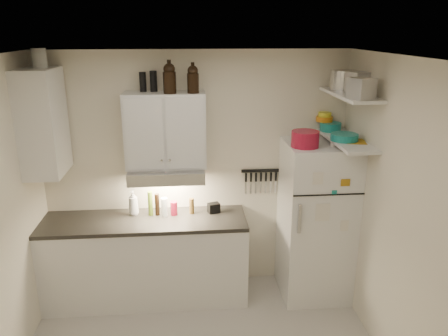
{
  "coord_description": "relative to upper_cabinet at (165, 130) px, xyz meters",
  "views": [
    {
      "loc": [
        -0.09,
        -2.97,
        2.8
      ],
      "look_at": [
        0.25,
        0.9,
        1.55
      ],
      "focal_mm": 35.0,
      "sensor_mm": 36.0,
      "label": 1
    }
  ],
  "objects": [
    {
      "name": "right_wall",
      "position": [
        1.91,
        -1.33,
        -0.53
      ],
      "size": [
        0.02,
        3.0,
        2.6
      ],
      "primitive_type": "cube",
      "color": "beige",
      "rests_on": "ground"
    },
    {
      "name": "clear_bottle",
      "position": [
        -0.04,
        -0.07,
        -0.8
      ],
      "size": [
        0.07,
        0.07,
        0.2
      ],
      "primitive_type": "cylinder",
      "rotation": [
        0.0,
        0.0,
        -0.09
      ],
      "color": "silver",
      "rests_on": "countertop"
    },
    {
      "name": "back_wall",
      "position": [
        0.3,
        0.18,
        -0.53
      ],
      "size": [
        3.2,
        0.02,
        2.6
      ],
      "primitive_type": "cube",
      "color": "beige",
      "rests_on": "ground"
    },
    {
      "name": "base_cabinet",
      "position": [
        -0.25,
        -0.14,
        -1.39
      ],
      "size": [
        2.1,
        0.6,
        0.88
      ],
      "primitive_type": "cube",
      "color": "white",
      "rests_on": "floor"
    },
    {
      "name": "caddy",
      "position": [
        0.48,
        -0.02,
        -0.85
      ],
      "size": [
        0.14,
        0.12,
        0.1
      ],
      "primitive_type": "cube",
      "rotation": [
        0.0,
        0.0,
        0.32
      ],
      "color": "black",
      "rests_on": "countertop"
    },
    {
      "name": "side_jar",
      "position": [
        -1.1,
        -0.1,
        0.71
      ],
      "size": [
        0.17,
        0.17,
        0.18
      ],
      "primitive_type": "cylinder",
      "rotation": [
        0.0,
        0.0,
        -0.38
      ],
      "color": "silver",
      "rests_on": "side_cabinet"
    },
    {
      "name": "thermos_a",
      "position": [
        -0.1,
        0.07,
        0.48
      ],
      "size": [
        0.07,
        0.07,
        0.2
      ],
      "primitive_type": "cylinder",
      "rotation": [
        0.0,
        0.0,
        0.01
      ],
      "color": "black",
      "rests_on": "upper_cabinet"
    },
    {
      "name": "red_jar",
      "position": [
        0.06,
        -0.04,
        -0.83
      ],
      "size": [
        0.09,
        0.09,
        0.15
      ],
      "primitive_type": "cylinder",
      "rotation": [
        0.0,
        0.0,
        0.21
      ],
      "color": "maroon",
      "rests_on": "countertop"
    },
    {
      "name": "dutch_oven",
      "position": [
        1.35,
        -0.3,
        -0.05
      ],
      "size": [
        0.33,
        0.33,
        0.16
      ],
      "primitive_type": "cylinder",
      "rotation": [
        0.0,
        0.0,
        -0.26
      ],
      "color": "maroon",
      "rests_on": "fridge"
    },
    {
      "name": "bowl_teal",
      "position": [
        1.7,
        0.03,
        -0.01
      ],
      "size": [
        0.22,
        0.22,
        0.09
      ],
      "primitive_type": "cylinder",
      "color": "#17817A",
      "rests_on": "shelf_lo"
    },
    {
      "name": "side_cabinet",
      "position": [
        -1.14,
        -0.14,
        0.12
      ],
      "size": [
        0.33,
        0.55,
        1.0
      ],
      "primitive_type": "cube",
      "color": "white",
      "rests_on": "left_wall"
    },
    {
      "name": "countertop",
      "position": [
        -0.25,
        -0.14,
        -0.93
      ],
      "size": [
        2.1,
        0.62,
        0.04
      ],
      "primitive_type": "cube",
      "color": "#292723",
      "rests_on": "base_cabinet"
    },
    {
      "name": "soap_bottle",
      "position": [
        -0.37,
        -0.0,
        -0.75
      ],
      "size": [
        0.15,
        0.15,
        0.3
      ],
      "primitive_type": "imported",
      "rotation": [
        0.0,
        0.0,
        -0.37
      ],
      "color": "white",
      "rests_on": "countertop"
    },
    {
      "name": "tin_a",
      "position": [
        1.82,
        -0.32,
        0.49
      ],
      "size": [
        0.24,
        0.23,
        0.2
      ],
      "primitive_type": "cube",
      "rotation": [
        0.0,
        0.0,
        0.31
      ],
      "color": "#AAAAAD",
      "rests_on": "shelf_hi"
    },
    {
      "name": "upper_cabinet",
      "position": [
        0.0,
        0.0,
        0.0
      ],
      "size": [
        0.8,
        0.33,
        0.75
      ],
      "primitive_type": "cube",
      "color": "white",
      "rests_on": "back_wall"
    },
    {
      "name": "bowl_orange",
      "position": [
        1.66,
        0.1,
        0.06
      ],
      "size": [
        0.17,
        0.17,
        0.05
      ],
      "primitive_type": "cylinder",
      "color": "orange",
      "rests_on": "bowl_teal"
    },
    {
      "name": "shelf_hi",
      "position": [
        1.75,
        -0.31,
        0.38
      ],
      "size": [
        0.3,
        0.95,
        0.03
      ],
      "primitive_type": "cube",
      "color": "white",
      "rests_on": "right_wall"
    },
    {
      "name": "oil_bottle",
      "position": [
        -0.19,
        -0.03,
        -0.77
      ],
      "size": [
        0.06,
        0.06,
        0.26
      ],
      "primitive_type": "cylinder",
      "rotation": [
        0.0,
        0.0,
        0.28
      ],
      "color": "#54711C",
      "rests_on": "countertop"
    },
    {
      "name": "thermos_b",
      "position": [
        -0.2,
        0.07,
        0.47
      ],
      "size": [
        0.08,
        0.08,
        0.19
      ],
      "primitive_type": "cylinder",
      "rotation": [
        0.0,
        0.0,
        -0.28
      ],
      "color": "black",
      "rests_on": "upper_cabinet"
    },
    {
      "name": "fridge",
      "position": [
        1.55,
        -0.18,
        -0.98
      ],
      "size": [
        0.7,
        0.68,
        1.7
      ],
      "primitive_type": "cube",
      "color": "white",
      "rests_on": "floor"
    },
    {
      "name": "knife_strip",
      "position": [
        1.0,
        0.15,
        -0.51
      ],
      "size": [
        0.42,
        0.02,
        0.03
      ],
      "primitive_type": "cube",
      "color": "black",
      "rests_on": "back_wall"
    },
    {
      "name": "tin_b",
      "position": [
        1.71,
        -0.66,
        0.48
      ],
      "size": [
        0.24,
        0.24,
        0.18
      ],
      "primitive_type": "cube",
      "rotation": [
        0.0,
        0.0,
        0.4
      ],
      "color": "#AAAAAD",
      "rests_on": "shelf_hi"
    },
    {
      "name": "stock_pot",
      "position": [
        1.77,
        -0.07,
        0.49
      ],
      "size": [
        0.29,
        0.29,
        0.19
      ],
      "primitive_type": "cylinder",
      "rotation": [
        0.0,
        0.0,
        -0.09
      ],
      "color": "silver",
      "rests_on": "shelf_hi"
    },
    {
      "name": "plates",
      "position": [
        1.71,
        -0.37,
        -0.02
      ],
      "size": [
        0.28,
        0.28,
        0.07
      ],
      "primitive_type": "cylinder",
      "rotation": [
        0.0,
        0.0,
        -0.09
      ],
      "color": "#17817A",
      "rests_on": "shelf_lo"
    },
    {
      "name": "ceiling",
      "position": [
        0.3,
        -1.33,
        0.78
      ],
      "size": [
        3.2,
        3.0,
        0.02
      ],
      "primitive_type": "cube",
      "color": "white",
      "rests_on": "ground"
    },
    {
      "name": "pepper_mill",
      "position": [
        0.24,
        -0.02,
        -0.82
      ],
      "size": [
        0.07,
        0.07,
        0.17
      ],
      "primitive_type": "cylinder",
      "rotation": [
        0.0,
        0.0,
        0.31
      ],
      "color": "brown",
      "rests_on": "countertop"
    },
    {
      "name": "bowl_yellow",
      "position": [
        1.66,
        0.1,
        0.11
      ],
      "size": [
        0.14,
        0.14,
        0.04
      ],
      "primitive_type": "cylinder",
      "color": "yellow",
      "rests_on": "bowl_orange"
    },
    {
      "name": "growler_a",
      "position": [
        0.06,
        -0.08,
        0.52
      ],
      "size": [
        0.14,
        0.14,
        0.29
      ],
      "primitive_type": null,
      "rotation": [
        0.0,
        0.0,
        -0.14
      ],
      "color": "black",
      "rests_on": "upper_cabinet"
    },
    {
      "name": "vinegar_bottle",
      "position": [
        -0.12,
        -0.03,
        -0.79
      ],
      "size": [
        0.05,
        0.05,
        0.23
      ],
      "primitive_type": "cylinder",
      "rotation": [
        0.0,
        0.0,
        -0.04
      ],
      "color": "black",
      "rests_on": "countertop"
    },
    {
      "name": "shelf_lo",
      "position": [
        1.75,
        -0.31,
        -0.07
      ],
      "size": [
        0.3,
        0.95,
        0.03
      ],
      "primitive_type": "cube",
      "color": "white",
      "rests_on": "right_wall"
    },
    {
      "name": "book_stack",
      "position": [
        1.8,
        -0.42,
        -0.09
      ],
      "size": [
        0.23,
        0.26,
        0.08
      ],
      "primitive_type": "cube",
      "rotation": [
        0.0,
        0.0,
        -0.21
      ],
      "color": "#AF7A15",
      "rests_on": "fridge"
    },
    {
      "name": "growler_b",
      "position": [
        0.28,
        -0.07,
        0.51
      ],
      "size": [
        0.14,
        0.14,
        0.27
      ],
      "primitive_type": null,
      "rotation": [
        0.0,
        0.0,
        -0.25
      ],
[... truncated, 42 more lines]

